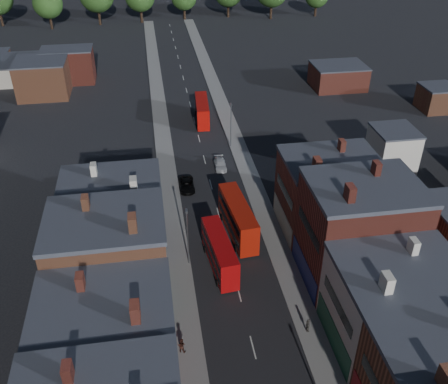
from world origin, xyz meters
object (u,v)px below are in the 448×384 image
object	(u,v)px
car_2	(187,185)
ped_1	(181,345)
bus_1	(238,218)
bus_0	(220,252)
bus_2	(202,111)
car_3	(220,164)
ped_3	(308,325)

from	to	relation	value
car_2	ped_1	xyz separation A→B (m)	(-3.47, -30.78, 0.31)
bus_1	ped_1	bearing A→B (deg)	-121.98
bus_0	bus_2	bearing A→B (deg)	80.09
bus_0	bus_2	size ratio (longest dim) A/B	1.00
bus_1	ped_1	distance (m)	20.70
bus_1	car_3	distance (m)	17.95
bus_1	ped_3	size ratio (longest dim) A/B	6.54
bus_2	car_3	world-z (taller)	bus_2
bus_0	car_3	size ratio (longest dim) A/B	2.27
ped_3	bus_2	bearing A→B (deg)	12.68
bus_1	bus_2	size ratio (longest dim) A/B	1.11
bus_0	car_3	world-z (taller)	bus_0
bus_2	ped_1	size ratio (longest dim) A/B	5.83
bus_0	bus_1	bearing A→B (deg)	55.87
car_2	car_3	xyz separation A→B (m)	(6.03, 5.57, -0.03)
ped_1	bus_0	bearing A→B (deg)	-92.50
car_2	ped_1	bearing A→B (deg)	-95.59
car_3	ped_1	world-z (taller)	ped_1
bus_1	car_3	world-z (taller)	bus_1
bus_0	bus_1	distance (m)	7.14
bus_2	ped_3	bearing A→B (deg)	-81.30
car_3	ped_1	distance (m)	37.57
ped_3	car_2	bearing A→B (deg)	25.94
bus_2	car_3	xyz separation A→B (m)	(0.73, -18.16, -1.68)
car_3	ped_1	size ratio (longest dim) A/B	2.56
car_2	bus_1	bearing A→B (deg)	-64.32
bus_2	ped_3	xyz separation A→B (m)	(4.60, -53.97, -1.35)
ped_3	ped_1	bearing A→B (deg)	100.14
car_2	bus_2	bearing A→B (deg)	78.26
bus_1	ped_1	size ratio (longest dim) A/B	6.47
bus_2	car_2	xyz separation A→B (m)	(-5.30, -23.74, -1.65)
car_3	bus_0	bearing A→B (deg)	-97.46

